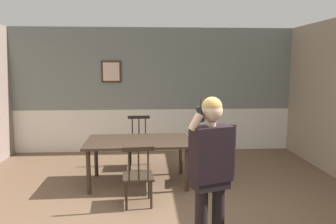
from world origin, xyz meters
TOP-DOWN VIEW (x-y plane):
  - room_back_partition at (-0.00, 3.73)m, footprint 6.61×0.17m
  - dining_table at (-0.31, 1.53)m, footprint 1.78×1.07m
  - chair_near_window at (0.96, 1.55)m, footprint 0.47×0.47m
  - chair_by_doorway at (-0.33, 2.45)m, footprint 0.45×0.45m
  - chair_at_table_head at (-0.30, 0.62)m, footprint 0.48×0.48m
  - person_figure at (0.52, -0.63)m, footprint 0.54×0.36m

SIDE VIEW (x-z plane):
  - chair_at_table_head at x=-0.30m, z-range -0.01..0.91m
  - chair_near_window at x=0.96m, z-range 0.00..0.93m
  - chair_by_doorway at x=-0.33m, z-range -0.02..0.99m
  - dining_table at x=-0.31m, z-range 0.30..1.06m
  - person_figure at x=0.52m, z-range 0.14..1.86m
  - room_back_partition at x=0.00m, z-range -0.05..2.83m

